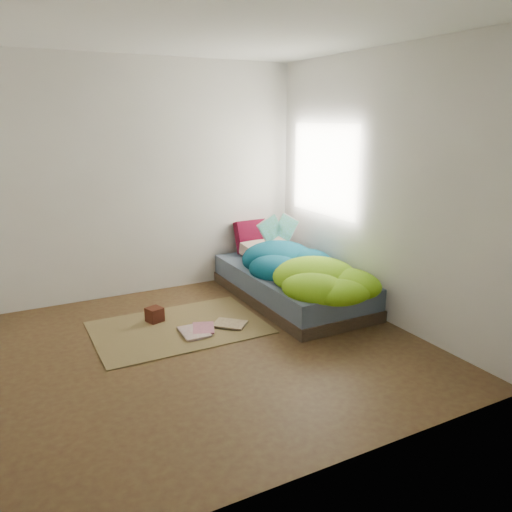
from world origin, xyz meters
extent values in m
cube|color=#482B1B|center=(0.00, 0.00, 0.00)|extent=(3.50, 3.50, 0.00)
cube|color=silver|center=(0.00, 1.75, 1.30)|extent=(3.50, 0.04, 2.60)
cube|color=silver|center=(0.00, -1.75, 1.30)|extent=(3.50, 0.04, 2.60)
cube|color=silver|center=(1.75, 0.00, 1.30)|extent=(0.04, 3.50, 2.60)
cube|color=silver|center=(0.00, 0.00, 2.60)|extent=(3.50, 3.50, 0.04)
cube|color=white|center=(1.74, 0.90, 1.40)|extent=(0.01, 1.00, 1.20)
cube|color=#31261A|center=(1.22, 0.72, 0.06)|extent=(1.00, 2.00, 0.12)
cube|color=slate|center=(1.22, 0.72, 0.23)|extent=(0.98, 1.96, 0.22)
cube|color=brown|center=(-0.15, 0.55, 0.01)|extent=(1.60, 1.10, 0.01)
cube|color=white|center=(1.31, 1.39, 0.41)|extent=(0.66, 0.47, 0.14)
cube|color=#47041C|center=(1.19, 1.63, 0.54)|extent=(0.40, 0.13, 0.40)
cube|color=#3C1E0D|center=(-0.31, 0.80, 0.08)|extent=(0.18, 0.18, 0.14)
imported|color=beige|center=(-0.19, 0.35, 0.02)|extent=(0.25, 0.34, 0.02)
imported|color=#D07886|center=(-0.06, 0.41, 0.02)|extent=(0.29, 0.33, 0.03)
imported|color=tan|center=(0.23, 0.28, 0.02)|extent=(0.37, 0.37, 0.02)
camera|label=1|loc=(-1.56, -3.74, 1.96)|focal=35.00mm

